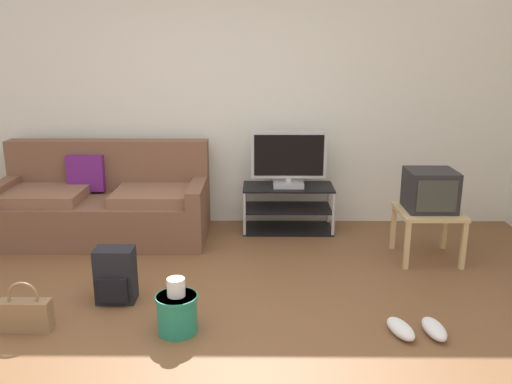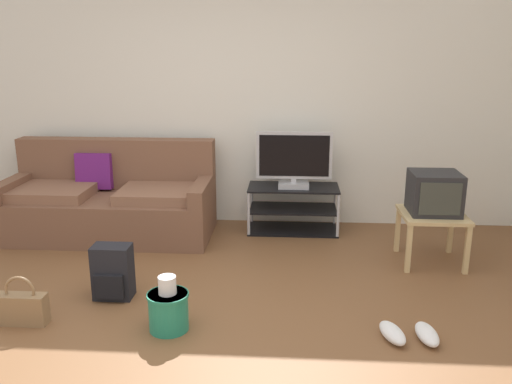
% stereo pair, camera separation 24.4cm
% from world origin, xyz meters
% --- Properties ---
extents(ground_plane, '(9.00, 9.80, 0.02)m').
position_xyz_m(ground_plane, '(0.00, 0.00, -0.01)').
color(ground_plane, brown).
extents(wall_back, '(9.00, 0.10, 2.70)m').
position_xyz_m(wall_back, '(0.00, 2.45, 1.35)').
color(wall_back, silver).
rests_on(wall_back, ground_plane).
extents(couch, '(2.01, 0.88, 0.92)m').
position_xyz_m(couch, '(-1.18, 1.91, 0.33)').
color(couch, brown).
rests_on(couch, ground_plane).
extents(tv_stand, '(0.91, 0.44, 0.46)m').
position_xyz_m(tv_stand, '(0.64, 2.11, 0.23)').
color(tv_stand, black).
rests_on(tv_stand, ground_plane).
extents(flat_tv, '(0.75, 0.22, 0.56)m').
position_xyz_m(flat_tv, '(0.64, 2.09, 0.74)').
color(flat_tv, '#B2B2B7').
rests_on(flat_tv, tv_stand).
extents(side_table, '(0.53, 0.53, 0.45)m').
position_xyz_m(side_table, '(1.83, 1.36, 0.38)').
color(side_table, tan).
rests_on(side_table, ground_plane).
extents(crt_tv, '(0.41, 0.39, 0.35)m').
position_xyz_m(crt_tv, '(1.83, 1.38, 0.62)').
color(crt_tv, '#232326').
rests_on(crt_tv, side_table).
extents(backpack, '(0.28, 0.25, 0.41)m').
position_xyz_m(backpack, '(-0.70, 0.52, 0.20)').
color(backpack, black).
rests_on(backpack, ground_plane).
extents(handbag, '(0.34, 0.11, 0.35)m').
position_xyz_m(handbag, '(-1.19, 0.09, 0.12)').
color(handbag, olive).
rests_on(handbag, ground_plane).
extents(cleaning_bucket, '(0.28, 0.28, 0.38)m').
position_xyz_m(cleaning_bucket, '(-0.18, 0.08, 0.16)').
color(cleaning_bucket, '#238466').
rests_on(cleaning_bucket, ground_plane).
extents(sneakers_pair, '(0.39, 0.31, 0.09)m').
position_xyz_m(sneakers_pair, '(1.39, 0.04, 0.04)').
color(sneakers_pair, white).
rests_on(sneakers_pair, ground_plane).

